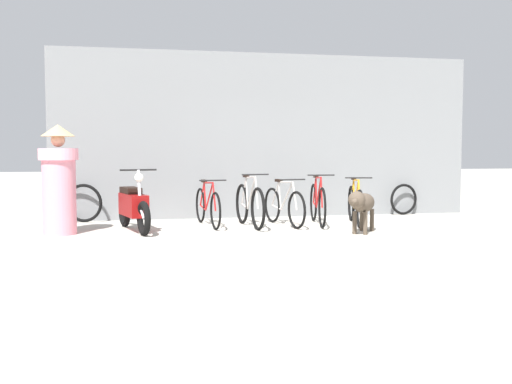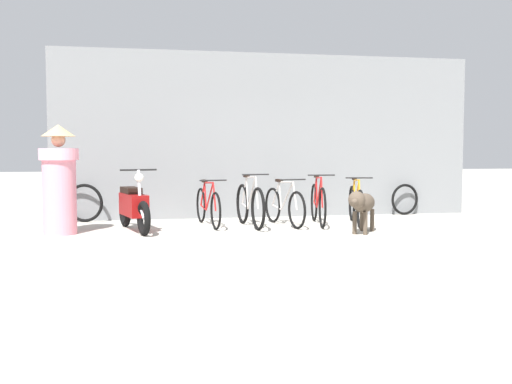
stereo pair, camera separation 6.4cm
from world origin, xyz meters
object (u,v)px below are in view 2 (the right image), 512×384
(bicycle_1, at_px, (250,205))
(motorcycle, at_px, (134,206))
(bicycle_2, at_px, (284,206))
(spare_tire_right, at_px, (405,199))
(bicycle_3, at_px, (318,203))
(spare_tire_left, at_px, (85,203))
(bicycle_0, at_px, (208,206))
(stray_dog, at_px, (362,204))
(bicycle_4, at_px, (356,205))
(person_in_robes, at_px, (59,179))

(bicycle_1, distance_m, motorcycle, 1.96)
(bicycle_2, bearing_deg, spare_tire_right, 102.20)
(bicycle_2, distance_m, motorcycle, 2.58)
(bicycle_3, relative_size, spare_tire_left, 2.46)
(bicycle_3, height_order, spare_tire_right, bicycle_3)
(bicycle_1, relative_size, motorcycle, 0.97)
(spare_tire_left, distance_m, spare_tire_right, 6.28)
(bicycle_0, relative_size, motorcycle, 0.99)
(motorcycle, distance_m, stray_dog, 3.67)
(stray_dog, relative_size, spare_tire_right, 1.72)
(bicycle_2, distance_m, bicycle_4, 1.29)
(bicycle_1, bearing_deg, bicycle_2, 88.57)
(bicycle_1, relative_size, spare_tire_left, 2.38)
(bicycle_0, relative_size, spare_tire_right, 2.71)
(bicycle_1, bearing_deg, bicycle_3, 88.03)
(spare_tire_left, bearing_deg, bicycle_1, -23.76)
(person_in_robes, bearing_deg, spare_tire_left, -102.59)
(stray_dog, bearing_deg, bicycle_0, -86.00)
(stray_dog, bearing_deg, spare_tire_left, -83.00)
(bicycle_0, bearing_deg, bicycle_4, 77.42)
(bicycle_4, bearing_deg, stray_dog, -2.73)
(person_in_robes, bearing_deg, bicycle_3, -178.69)
(bicycle_2, xyz_separation_m, bicycle_4, (1.29, -0.06, 0.01))
(bicycle_0, xyz_separation_m, bicycle_4, (2.60, -0.26, 0.01))
(bicycle_0, bearing_deg, spare_tire_right, 96.94)
(spare_tire_left, bearing_deg, bicycle_2, -19.25)
(bicycle_0, height_order, spare_tire_right, bicycle_0)
(bicycle_2, xyz_separation_m, motorcycle, (-2.57, -0.21, 0.06))
(bicycle_2, distance_m, stray_dog, 1.54)
(bicycle_3, bearing_deg, stray_dog, 25.09)
(bicycle_4, distance_m, spare_tire_left, 4.91)
(bicycle_1, height_order, stray_dog, bicycle_1)
(bicycle_0, height_order, spare_tire_left, bicycle_0)
(bicycle_1, xyz_separation_m, bicycle_2, (0.62, 0.04, -0.03))
(motorcycle, distance_m, person_in_robes, 1.23)
(stray_dog, bearing_deg, bicycle_4, -160.30)
(stray_dog, height_order, spare_tire_left, spare_tire_left)
(bicycle_0, distance_m, bicycle_3, 1.94)
(spare_tire_left, bearing_deg, bicycle_3, -16.07)
(bicycle_1, bearing_deg, spare_tire_left, -119.18)
(motorcycle, height_order, spare_tire_left, motorcycle)
(bicycle_1, relative_size, bicycle_4, 0.99)
(bicycle_2, relative_size, spare_tire_right, 2.54)
(spare_tire_right, bearing_deg, person_in_robes, -166.47)
(bicycle_0, height_order, bicycle_3, bicycle_3)
(bicycle_4, bearing_deg, spare_tire_left, -91.91)
(spare_tire_right, bearing_deg, bicycle_0, -166.24)
(stray_dog, xyz_separation_m, person_in_robes, (-4.67, 0.84, 0.39))
(bicycle_0, distance_m, bicycle_1, 0.74)
(person_in_robes, distance_m, spare_tire_left, 1.66)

